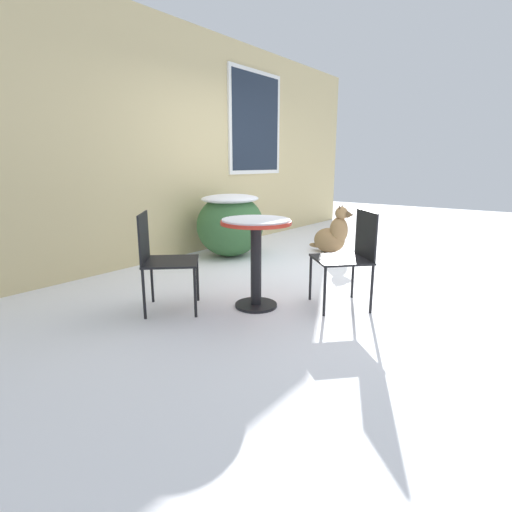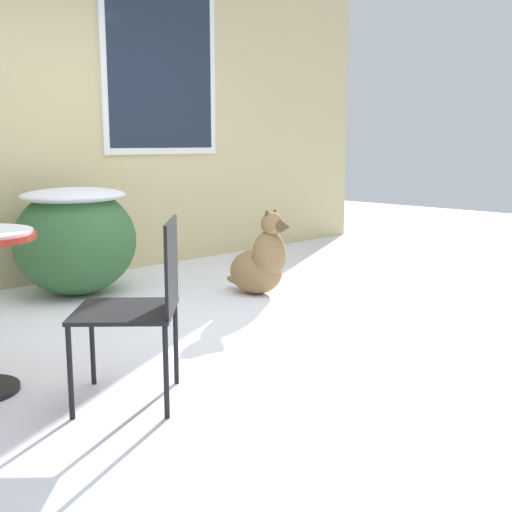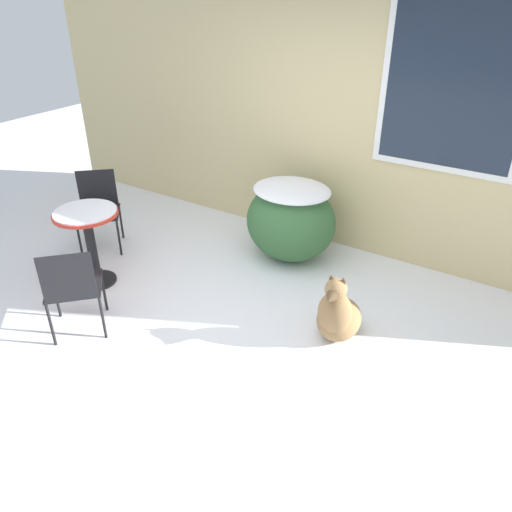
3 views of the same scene
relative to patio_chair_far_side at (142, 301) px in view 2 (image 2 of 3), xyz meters
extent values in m
plane|color=white|center=(1.08, 0.53, -0.48)|extent=(16.00, 16.00, 0.00)
cube|color=#D1BC84|center=(1.08, 2.73, 1.03)|extent=(8.00, 0.06, 3.01)
cube|color=white|center=(2.16, 2.69, 1.40)|extent=(1.32, 0.04, 1.60)
cube|color=#1E2838|center=(2.16, 2.67, 1.40)|extent=(1.20, 0.01, 1.48)
ellipsoid|color=#386638|center=(0.87, 2.13, -0.05)|extent=(0.97, 0.86, 0.84)
ellipsoid|color=white|center=(0.87, 2.13, 0.31)|extent=(0.82, 0.73, 0.12)
cube|color=black|center=(-0.06, 0.05, -0.05)|extent=(0.63, 0.63, 0.02)
cube|color=black|center=(0.10, -0.10, 0.17)|extent=(0.30, 0.31, 0.41)
cylinder|color=black|center=(-0.06, 0.34, -0.27)|extent=(0.02, 0.02, 0.42)
cylinder|color=black|center=(-0.35, 0.05, -0.27)|extent=(0.02, 0.02, 0.42)
cylinder|color=black|center=(0.24, 0.06, -0.27)|extent=(0.02, 0.02, 0.42)
cylinder|color=black|center=(-0.05, -0.24, -0.27)|extent=(0.02, 0.02, 0.42)
ellipsoid|color=#937047|center=(1.90, 1.16, -0.30)|extent=(0.41, 0.47, 0.35)
ellipsoid|color=#937047|center=(1.91, 1.02, -0.15)|extent=(0.31, 0.27, 0.39)
sphere|color=#937047|center=(1.91, 0.99, 0.10)|extent=(0.18, 0.18, 0.18)
cone|color=brown|center=(1.92, 0.87, 0.08)|extent=(0.11, 0.10, 0.10)
ellipsoid|color=brown|center=(1.86, 1.00, 0.16)|extent=(0.04, 0.03, 0.08)
ellipsoid|color=brown|center=(1.96, 1.01, 0.16)|extent=(0.04, 0.03, 0.08)
ellipsoid|color=#937047|center=(1.88, 1.36, -0.40)|extent=(0.09, 0.21, 0.07)
camera|label=1|loc=(-3.19, -1.41, 0.77)|focal=28.00mm
camera|label=2|loc=(-1.64, -2.38, 0.71)|focal=45.00mm
camera|label=3|loc=(3.14, -2.08, 2.26)|focal=35.00mm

